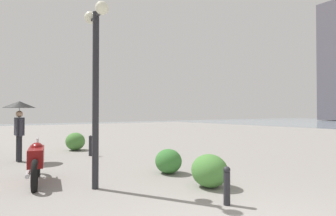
{
  "coord_description": "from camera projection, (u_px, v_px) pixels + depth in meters",
  "views": [
    {
      "loc": [
        -1.97,
        2.65,
        1.65
      ],
      "look_at": [
        7.83,
        -4.28,
        1.85
      ],
      "focal_mm": 28.65,
      "sensor_mm": 36.0,
      "label": 1
    }
  ],
  "objects": [
    {
      "name": "motorcycle",
      "position": [
        36.0,
        161.0,
        6.32
      ],
      "size": [
        2.15,
        0.6,
        1.06
      ],
      "color": "black",
      "rests_on": "ground"
    },
    {
      "name": "pedestrian",
      "position": [
        19.0,
        114.0,
        9.0
      ],
      "size": [
        1.0,
        1.0,
        2.03
      ],
      "color": "black",
      "rests_on": "ground"
    },
    {
      "name": "lamppost",
      "position": [
        96.0,
        67.0,
        5.84
      ],
      "size": [
        0.98,
        0.28,
        3.97
      ],
      "color": "#232328",
      "rests_on": "ground"
    },
    {
      "name": "bollard_near",
      "position": [
        227.0,
        185.0,
        4.78
      ],
      "size": [
        0.13,
        0.13,
        0.69
      ],
      "color": "#232328",
      "rests_on": "ground"
    },
    {
      "name": "shrub_wide",
      "position": [
        209.0,
        171.0,
        5.92
      ],
      "size": [
        0.85,
        0.77,
        0.72
      ],
      "color": "#477F38",
      "rests_on": "ground"
    },
    {
      "name": "shrub_low",
      "position": [
        75.0,
        141.0,
        11.7
      ],
      "size": [
        0.9,
        0.81,
        0.77
      ],
      "color": "#477F38",
      "rests_on": "ground"
    },
    {
      "name": "bollard_mid",
      "position": [
        90.0,
        145.0,
        10.18
      ],
      "size": [
        0.13,
        0.13,
        0.78
      ],
      "color": "#232328",
      "rests_on": "ground"
    },
    {
      "name": "shrub_round",
      "position": [
        168.0,
        161.0,
        7.26
      ],
      "size": [
        0.77,
        0.7,
        0.66
      ],
      "color": "#387533",
      "rests_on": "ground"
    }
  ]
}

